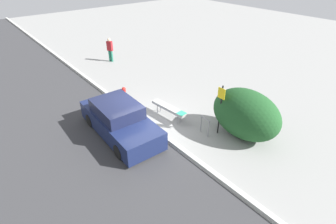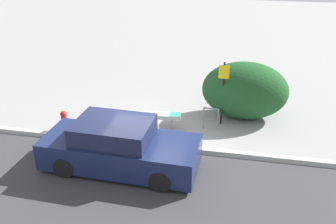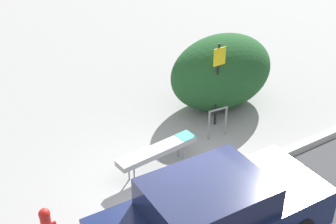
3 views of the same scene
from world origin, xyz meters
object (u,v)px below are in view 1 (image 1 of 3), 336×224
at_px(bike_rack, 205,124).
at_px(sign_post, 220,106).
at_px(bench, 169,108).
at_px(pedestrian, 110,49).
at_px(fire_hydrant, 124,93).
at_px(parked_car_near, 119,121).

height_order(bike_rack, sign_post, sign_post).
relative_size(bench, pedestrian, 1.19).
distance_m(bench, bike_rack, 2.03).
relative_size(sign_post, fire_hydrant, 3.01).
height_order(bike_rack, fire_hydrant, bike_rack).
bearing_deg(bench, pedestrian, 164.49).
bearing_deg(bench, parked_car_near, -103.13).
bearing_deg(fire_hydrant, bike_rack, 12.79).
bearing_deg(pedestrian, bench, 141.55).
relative_size(bike_rack, pedestrian, 0.48).
distance_m(pedestrian, parked_car_near, 9.26).
bearing_deg(sign_post, pedestrian, 176.18).
distance_m(sign_post, fire_hydrant, 5.54).
bearing_deg(bike_rack, pedestrian, 173.44).
distance_m(bike_rack, pedestrian, 10.74).
distance_m(bench, sign_post, 2.62).
relative_size(bench, parked_car_near, 0.45).
xyz_separation_m(sign_post, pedestrian, (-10.99, 0.73, -0.47)).
height_order(bench, pedestrian, pedestrian).
bearing_deg(parked_car_near, bike_rack, 52.24).
xyz_separation_m(bench, sign_post, (2.33, 0.86, 0.85)).
xyz_separation_m(bench, fire_hydrant, (-2.88, -0.74, -0.12)).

